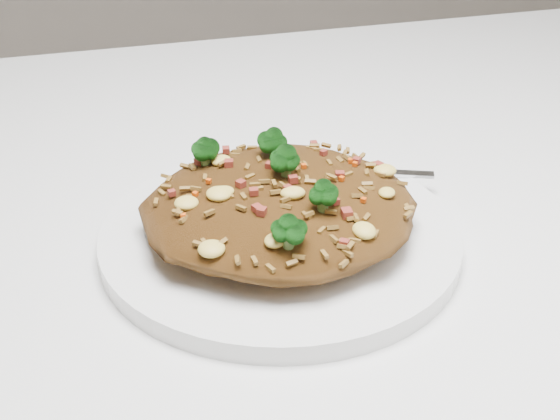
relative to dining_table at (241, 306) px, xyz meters
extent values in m
cube|color=white|center=(0.00, 0.00, 0.07)|extent=(1.20, 0.80, 0.04)
cylinder|color=olive|center=(0.54, 0.34, -0.30)|extent=(0.06, 0.06, 0.71)
cylinder|color=white|center=(0.02, -0.05, 0.10)|extent=(0.25, 0.25, 0.01)
ellipsoid|color=brown|center=(0.02, -0.05, 0.12)|extent=(0.19, 0.17, 0.04)
ellipsoid|color=#083D08|center=(0.00, -0.12, 0.15)|extent=(0.02, 0.02, 0.02)
ellipsoid|color=#083D08|center=(0.04, -0.09, 0.15)|extent=(0.02, 0.02, 0.02)
ellipsoid|color=#083D08|center=(-0.02, 0.00, 0.15)|extent=(0.02, 0.02, 0.02)
ellipsoid|color=#083D08|center=(0.02, -0.04, 0.15)|extent=(0.02, 0.02, 0.02)
ellipsoid|color=#083D08|center=(0.03, -0.01, 0.15)|extent=(0.02, 0.02, 0.02)
cube|color=silver|center=(0.12, 0.00, 0.11)|extent=(0.09, 0.04, 0.00)
cube|color=silver|center=(0.03, 0.03, 0.11)|extent=(0.04, 0.03, 0.00)
camera|label=1|loc=(-0.11, -0.50, 0.39)|focal=50.00mm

